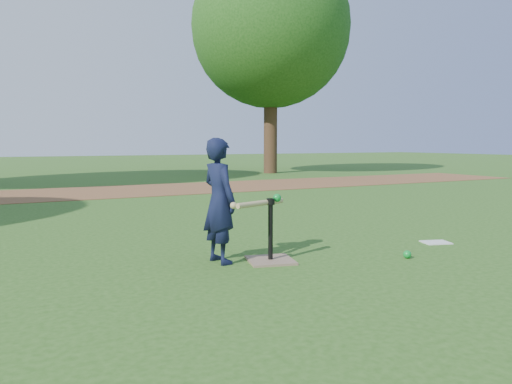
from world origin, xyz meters
name	(u,v)px	position (x,y,z in m)	size (l,w,h in m)	color
ground	(293,254)	(0.00, 0.00, 0.00)	(80.00, 80.00, 0.00)	#285116
dirt_strip	(124,191)	(0.00, 7.50, 0.01)	(24.00, 3.00, 0.01)	brown
child	(219,201)	(-0.81, 0.03, 0.60)	(0.43, 0.29, 1.19)	black
wiffle_ball_ground	(407,254)	(0.91, -0.69, 0.04)	(0.08, 0.08, 0.08)	#0C8D2B
clipboard	(436,242)	(1.76, -0.27, 0.01)	(0.30, 0.23, 0.01)	silver
batting_tee	(270,250)	(-0.36, -0.17, 0.11)	(0.52, 0.52, 0.61)	#876C55
swing_action	(261,202)	(-0.47, -0.18, 0.59)	(0.62, 0.24, 0.11)	tan
tree_right	(271,28)	(6.50, 12.00, 5.29)	(5.80, 5.80, 8.21)	#382316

